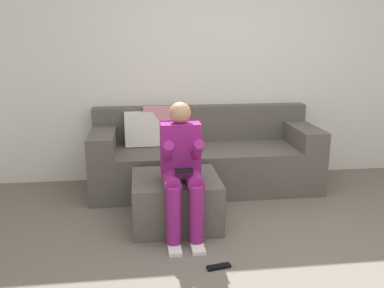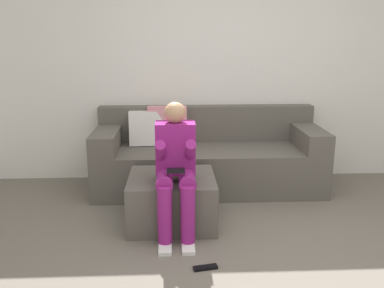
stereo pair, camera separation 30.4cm
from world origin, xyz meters
The scene contains 6 objects.
ground_plane centered at (0.00, 0.00, 0.00)m, with size 8.19×8.19×0.00m, color #6B6359.
wall_back centered at (0.00, 2.28, 1.20)m, with size 6.30×0.10×2.41m, color silver.
couch_sectional centered at (-0.26, 1.86, 0.32)m, with size 2.37×0.84×0.87m.
ottoman centered at (-0.63, 0.97, 0.21)m, with size 0.74×0.68×0.42m, color #59544C.
person_seated centered at (-0.60, 0.77, 0.59)m, with size 0.32×0.61×1.08m.
remote_near_ottoman centered at (-0.40, 0.19, 0.01)m, with size 0.17×0.05×0.02m, color black.
Camera 1 is at (-0.92, -2.40, 1.59)m, focal length 39.04 mm.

